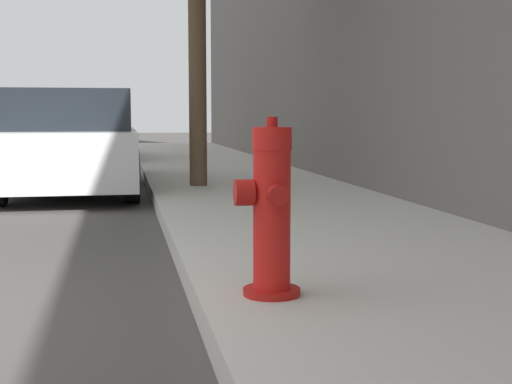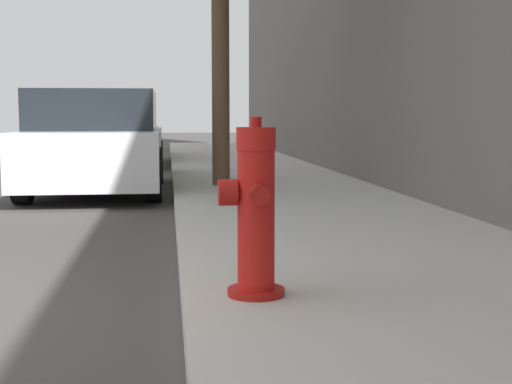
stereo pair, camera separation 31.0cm
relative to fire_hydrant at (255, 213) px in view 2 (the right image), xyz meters
name	(u,v)px [view 2 (the right image)]	position (x,y,z in m)	size (l,w,h in m)	color
sidewalk_slab	(429,301)	(0.94, 0.06, -0.50)	(2.62, 40.00, 0.16)	#B7B2A8
fire_hydrant	(255,213)	(0.00, 0.00, 0.00)	(0.33, 0.34, 0.90)	#A91511
parked_car_near	(97,144)	(-1.39, 6.45, 0.10)	(1.76, 3.90, 1.39)	silver
parked_car_mid	(114,136)	(-1.56, 12.04, 0.04)	(1.86, 3.81, 1.26)	black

